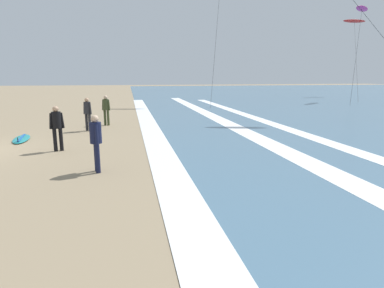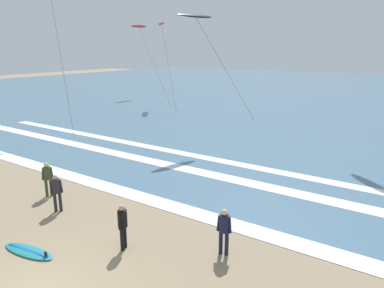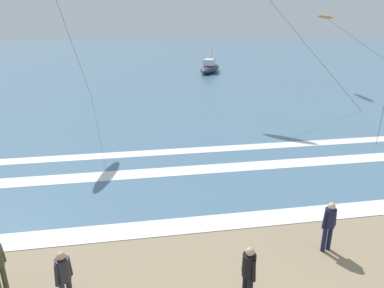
{
  "view_description": "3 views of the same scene",
  "coord_description": "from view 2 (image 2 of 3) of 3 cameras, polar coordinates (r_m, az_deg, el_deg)",
  "views": [
    {
      "loc": [
        12.46,
        5.78,
        2.65
      ],
      "look_at": [
        2.64,
        7.68,
        0.54
      ],
      "focal_mm": 30.65,
      "sensor_mm": 36.0,
      "label": 1
    },
    {
      "loc": [
        8.3,
        -4.37,
        6.56
      ],
      "look_at": [
        -0.51,
        8.69,
        2.32
      ],
      "focal_mm": 33.58,
      "sensor_mm": 36.0,
      "label": 2
    },
    {
      "loc": [
        -2.08,
        -3.23,
        6.66
      ],
      "look_at": [
        0.12,
        9.91,
        1.73
      ],
      "focal_mm": 33.3,
      "sensor_mm": 36.0,
      "label": 3
    }
  ],
  "objects": [
    {
      "name": "ocean_surface",
      "position": [
        56.78,
        25.57,
        6.98
      ],
      "size": [
        140.0,
        90.0,
        0.01
      ],
      "primitive_type": "cube",
      "color": "slate",
      "rests_on": "ground"
    },
    {
      "name": "wave_foam_shoreline",
      "position": [
        14.86,
        0.97,
        -11.08
      ],
      "size": [
        49.55,
        0.97,
        0.01
      ],
      "primitive_type": "cube",
      "color": "white",
      "rests_on": "ocean_surface"
    },
    {
      "name": "wave_foam_mid_break",
      "position": [
        18.54,
        7.12,
        -5.73
      ],
      "size": [
        53.1,
        0.95,
        0.01
      ],
      "primitive_type": "cube",
      "color": "white",
      "rests_on": "ocean_surface"
    },
    {
      "name": "wave_foam_outer_break",
      "position": [
        20.16,
        13.33,
        -4.3
      ],
      "size": [
        48.77,
        0.79,
        0.01
      ],
      "primitive_type": "cube",
      "color": "white",
      "rests_on": "ocean_surface"
    },
    {
      "name": "surfer_background_far",
      "position": [
        12.36,
        -10.96,
        -12.18
      ],
      "size": [
        0.32,
        0.51,
        1.6
      ],
      "color": "black",
      "rests_on": "ground"
    },
    {
      "name": "surfer_mid_group",
      "position": [
        15.74,
        -20.72,
        -6.81
      ],
      "size": [
        0.39,
        0.45,
        1.6
      ],
      "color": "#232328",
      "rests_on": "ground"
    },
    {
      "name": "surfer_foreground_main",
      "position": [
        11.9,
        5.12,
        -13.09
      ],
      "size": [
        0.51,
        0.32,
        1.6
      ],
      "color": "#141938",
      "rests_on": "ground"
    },
    {
      "name": "surfer_right_near",
      "position": [
        17.47,
        -21.96,
        -4.77
      ],
      "size": [
        0.34,
        0.48,
        1.6
      ],
      "color": "#384223",
      "rests_on": "ground"
    },
    {
      "name": "surfboard_left_pile",
      "position": [
        13.52,
        -24.55,
        -15.23
      ],
      "size": [
        2.16,
        0.88,
        0.25
      ],
      "color": "teal",
      "rests_on": "ground"
    },
    {
      "name": "kite_black_high_left",
      "position": [
        26.05,
        0.51,
        19.61
      ],
      "size": [
        1.53,
        10.78,
        8.89
      ],
      "color": "black",
      "rests_on": "ground"
    },
    {
      "name": "kite_red_mid_center",
      "position": [
        52.16,
        -8.41,
        17.94
      ],
      "size": [
        10.08,
        7.34,
        9.59
      ],
      "color": "red",
      "rests_on": "ground"
    },
    {
      "name": "kite_magenta_far_right",
      "position": [
        43.0,
        -4.88,
        18.44
      ],
      "size": [
        6.29,
        5.51,
        9.4
      ],
      "color": "#CC2384",
      "rests_on": "ground"
    }
  ]
}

